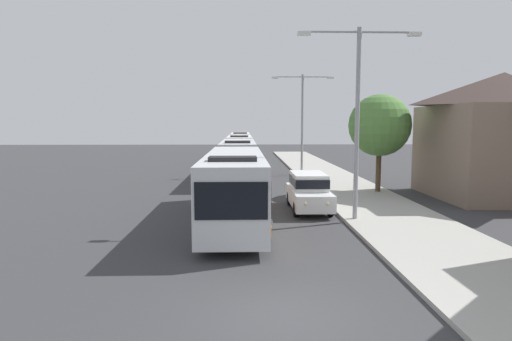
% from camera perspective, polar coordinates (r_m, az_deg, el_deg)
% --- Properties ---
extents(ground_plane, '(160.00, 160.00, 0.00)m').
position_cam_1_polar(ground_plane, '(10.60, 3.62, -18.42)').
color(ground_plane, '#353538').
extents(bus_lead, '(2.58, 11.88, 3.21)m').
position_cam_1_polar(bus_lead, '(19.46, -2.81, -1.81)').
color(bus_lead, silver).
rests_on(bus_lead, ground_plane).
extents(bus_second_in_line, '(2.58, 11.08, 3.21)m').
position_cam_1_polar(bus_second_in_line, '(33.23, -2.36, 1.55)').
color(bus_second_in_line, silver).
rests_on(bus_second_in_line, ground_plane).
extents(bus_middle, '(2.58, 11.51, 3.21)m').
position_cam_1_polar(bus_middle, '(46.26, -2.18, 2.88)').
color(bus_middle, silver).
rests_on(bus_middle, ground_plane).
extents(bus_fourth_in_line, '(2.58, 11.03, 3.21)m').
position_cam_1_polar(bus_fourth_in_line, '(59.36, -2.08, 3.63)').
color(bus_fourth_in_line, silver).
rests_on(bus_fourth_in_line, ground_plane).
extents(white_suv, '(1.86, 4.91, 1.90)m').
position_cam_1_polar(white_suv, '(22.17, 6.93, -2.57)').
color(white_suv, white).
rests_on(white_suv, ground_plane).
extents(streetlamp_near, '(5.35, 0.28, 8.37)m').
position_cam_1_polar(streetlamp_near, '(19.65, 13.24, 8.45)').
color(streetlamp_near, gray).
rests_on(streetlamp_near, sidewalk).
extents(streetlamp_mid, '(5.23, 0.28, 8.32)m').
position_cam_1_polar(streetlamp_mid, '(37.08, 6.12, 7.43)').
color(streetlamp_mid, gray).
rests_on(streetlamp_mid, sidewalk).
extents(roadside_tree, '(3.83, 3.83, 6.05)m').
position_cam_1_polar(roadside_tree, '(27.98, 15.98, 5.72)').
color(roadside_tree, '#4C3823').
rests_on(roadside_tree, sidewalk).
extents(house_far_gabled, '(7.90, 7.83, 7.35)m').
position_cam_1_polar(house_far_gabled, '(29.26, 29.55, 4.13)').
color(house_far_gabled, '#7A6656').
rests_on(house_far_gabled, ground_plane).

